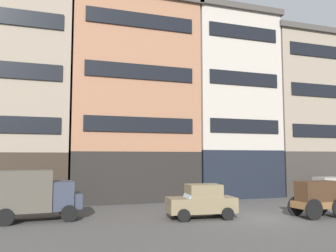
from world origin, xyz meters
name	(u,v)px	position (x,y,z in m)	size (l,w,h in m)	color
ground_plane	(264,218)	(0.00, 0.00, 0.00)	(120.00, 120.00, 0.00)	#4C4947
building_far_left	(21,76)	(-13.36, 10.54, 9.27)	(7.18, 6.15, 18.44)	#33281E
building_center_left	(132,99)	(-5.05, 10.54, 7.99)	(10.13, 6.15, 15.89)	black
building_center_right	(228,104)	(3.59, 10.54, 8.03)	(7.85, 6.15, 15.96)	black
building_far_right	(307,113)	(12.06, 10.54, 7.54)	(9.78, 6.15, 15.00)	#38332D
cargo_wagon	(318,196)	(3.07, -0.72, 1.15)	(2.94, 1.59, 1.98)	brown
delivery_truck_near	(35,193)	(-11.87, 3.01, 1.42)	(4.43, 2.31, 2.62)	#333847
sedan_light	(330,190)	(8.60, 4.22, 0.91)	(3.82, 2.11, 1.83)	gray
sedan_parked_curb	(202,201)	(-3.27, 0.96, 0.91)	(3.84, 2.16, 1.83)	#7A6B4C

